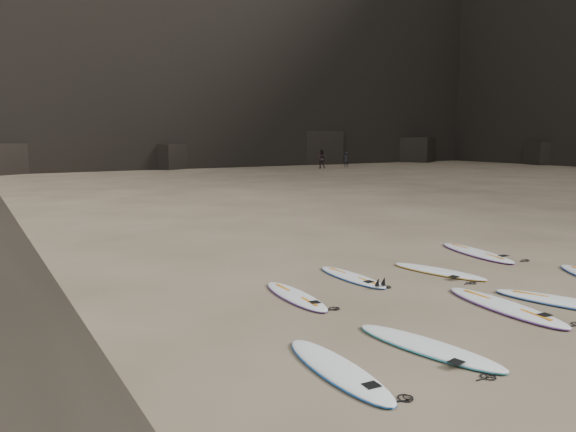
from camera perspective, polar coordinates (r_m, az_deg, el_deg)
name	(u,v)px	position (r m, az deg, el deg)	size (l,w,h in m)	color
ground	(509,308)	(11.31, 21.56, -8.65)	(240.00, 240.00, 0.00)	#897559
surfboard_0	(338,369)	(7.88, 5.08, -15.20)	(0.59, 2.44, 0.09)	white
surfboard_1	(428,346)	(8.85, 13.99, -12.71)	(0.61, 2.55, 0.09)	white
surfboard_2	(505,306)	(11.20, 21.14, -8.52)	(0.67, 2.78, 0.10)	white
surfboard_3	(568,302)	(11.94, 26.55, -7.82)	(0.65, 2.72, 0.10)	white
surfboard_5	(296,296)	(11.13, 0.77, -8.10)	(0.55, 2.29, 0.08)	white
surfboard_6	(352,277)	(12.66, 6.50, -6.14)	(0.54, 2.25, 0.08)	white
surfboard_7	(439,271)	(13.54, 15.05, -5.42)	(0.57, 2.37, 0.09)	white
surfboard_8	(477,252)	(15.90, 18.61, -3.52)	(0.67, 2.79, 0.10)	white
person_a	(346,160)	(56.01, 5.90, 5.73)	(0.55, 0.36, 1.52)	black
person_b	(321,159)	(53.96, 3.37, 5.83)	(0.89, 0.69, 1.83)	black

